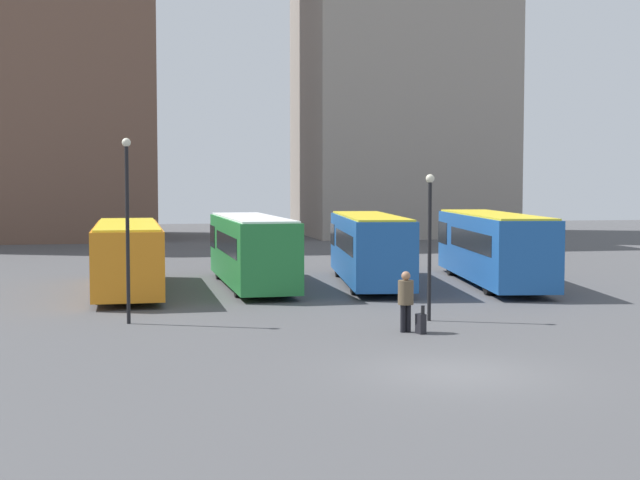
# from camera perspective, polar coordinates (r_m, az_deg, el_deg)

# --- Properties ---
(ground_plane) EXTENTS (160.00, 160.00, 0.00)m
(ground_plane) POSITION_cam_1_polar(r_m,az_deg,el_deg) (21.52, 8.64, -8.40)
(ground_plane) COLOR #4C4C4F
(building_block_right) EXTENTS (16.58, 15.86, 39.82)m
(building_block_right) POSITION_cam_1_polar(r_m,az_deg,el_deg) (80.31, 5.04, 14.70)
(building_block_right) COLOR gray
(building_block_right) RESTS_ON ground_plane
(bus_0) EXTENTS (2.85, 11.53, 2.84)m
(bus_0) POSITION_cam_1_polar(r_m,az_deg,el_deg) (37.70, -12.21, -0.89)
(bus_0) COLOR orange
(bus_0) RESTS_ON ground_plane
(bus_1) EXTENTS (2.75, 11.10, 3.06)m
(bus_1) POSITION_cam_1_polar(r_m,az_deg,el_deg) (38.66, -4.45, -0.54)
(bus_1) COLOR #237A38
(bus_1) RESTS_ON ground_plane
(bus_2) EXTENTS (3.75, 11.41, 3.09)m
(bus_2) POSITION_cam_1_polar(r_m,az_deg,el_deg) (39.39, 3.13, -0.43)
(bus_2) COLOR #1E56A3
(bus_2) RESTS_ON ground_plane
(bus_3) EXTENTS (4.27, 12.62, 3.15)m
(bus_3) POSITION_cam_1_polar(r_m,az_deg,el_deg) (40.36, 10.91, -0.34)
(bus_3) COLOR #1E56A3
(bus_3) RESTS_ON ground_plane
(traveler) EXTENTS (0.58, 0.58, 1.84)m
(traveler) POSITION_cam_1_polar(r_m,az_deg,el_deg) (26.92, 5.51, -3.59)
(traveler) COLOR black
(traveler) RESTS_ON ground_plane
(suitcase) EXTENTS (0.28, 0.35, 0.86)m
(suitcase) POSITION_cam_1_polar(r_m,az_deg,el_deg) (26.79, 6.47, -5.34)
(suitcase) COLOR black
(suitcase) RESTS_ON ground_plane
(lamp_post_0) EXTENTS (0.28, 0.28, 5.91)m
(lamp_post_0) POSITION_cam_1_polar(r_m,az_deg,el_deg) (28.87, -12.23, 1.54)
(lamp_post_0) COLOR black
(lamp_post_0) RESTS_ON ground_plane
(lamp_post_1) EXTENTS (0.28, 0.28, 4.77)m
(lamp_post_1) POSITION_cam_1_polar(r_m,az_deg,el_deg) (29.07, 7.03, 0.44)
(lamp_post_1) COLOR black
(lamp_post_1) RESTS_ON ground_plane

